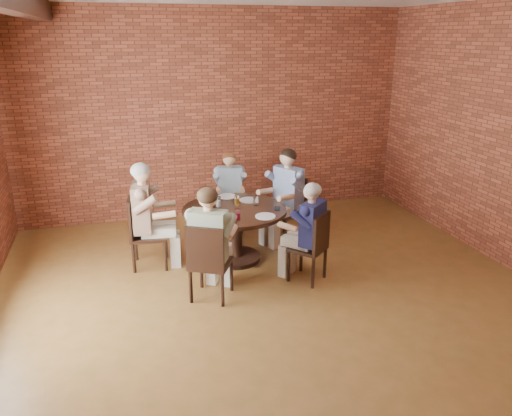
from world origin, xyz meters
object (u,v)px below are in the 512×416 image
object	(u,v)px
diner_e	(308,233)
chair_d	(208,260)
diner_a	(285,196)
diner_b	(230,192)
chair_c	(141,229)
diner_c	(148,216)
smartphone	(277,209)
dining_table	(235,224)
chair_e	(313,245)
chair_b	(230,199)
diner_d	(210,244)
chair_a	(289,206)

from	to	relation	value
diner_e	chair_d	bearing A→B (deg)	-33.56
diner_a	diner_e	size ratio (longest dim) A/B	1.09
diner_b	chair_c	distance (m)	1.71
diner_c	smartphone	bearing A→B (deg)	-93.50
dining_table	diner_e	distance (m)	1.11
dining_table	diner_a	distance (m)	1.01
chair_e	smartphone	world-z (taller)	chair_e
diner_b	chair_d	bearing A→B (deg)	-99.63
chair_b	diner_c	size ratio (longest dim) A/B	0.63
chair_c	diner_e	world-z (taller)	diner_e
diner_b	diner_c	size ratio (longest dim) A/B	0.89
diner_d	chair_e	size ratio (longest dim) A/B	1.50
chair_c	diner_d	xyz separation A→B (m)	(0.72, -1.09, 0.15)
diner_b	chair_c	world-z (taller)	diner_b
diner_a	diner_d	distance (m)	1.98
dining_table	chair_e	size ratio (longest dim) A/B	1.55
diner_c	diner_e	world-z (taller)	diner_c
diner_c	chair_d	world-z (taller)	diner_c
chair_c	chair_d	size ratio (longest dim) A/B	1.03
dining_table	chair_a	bearing A→B (deg)	27.52
chair_e	chair_b	bearing A→B (deg)	-115.75
diner_c	diner_d	distance (m)	1.24
dining_table	diner_e	xyz separation A→B (m)	(0.73, -0.83, 0.11)
diner_a	chair_b	xyz separation A→B (m)	(-0.68, 0.71, -0.21)
dining_table	diner_b	xyz separation A→B (m)	(0.19, 1.10, 0.10)
chair_d	diner_e	xyz separation A→B (m)	(1.29, 0.18, 0.12)
chair_a	chair_b	size ratio (longest dim) A/B	1.09
diner_a	chair_e	world-z (taller)	diner_a
chair_a	diner_c	distance (m)	2.15
chair_c	diner_c	size ratio (longest dim) A/B	0.69
dining_table	chair_c	bearing A→B (deg)	172.66
chair_a	chair_b	xyz separation A→B (m)	(-0.76, 0.66, -0.03)
diner_c	chair_d	xyz separation A→B (m)	(0.58, -1.15, -0.19)
chair_a	diner_a	world-z (taller)	diner_a
diner_b	diner_d	bearing A→B (deg)	-99.24
dining_table	diner_b	distance (m)	1.12
diner_a	diner_b	bearing A→B (deg)	-159.98
chair_e	diner_d	bearing A→B (deg)	-39.62
chair_b	diner_c	xyz separation A→B (m)	(-1.34, -1.02, 0.22)
diner_a	chair_c	distance (m)	2.15
dining_table	diner_e	size ratio (longest dim) A/B	1.10
dining_table	diner_e	world-z (taller)	diner_e
diner_d	chair_e	xyz separation A→B (m)	(1.30, 0.04, -0.19)
dining_table	chair_a	size ratio (longest dim) A/B	1.44
dining_table	smartphone	bearing A→B (deg)	-17.81
dining_table	diner_d	size ratio (longest dim) A/B	1.03
diner_a	smartphone	world-z (taller)	diner_a
chair_e	diner_e	xyz separation A→B (m)	(-0.05, 0.06, 0.14)
diner_b	chair_e	xyz separation A→B (m)	(0.59, -1.99, -0.13)
chair_b	chair_d	size ratio (longest dim) A/B	0.94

